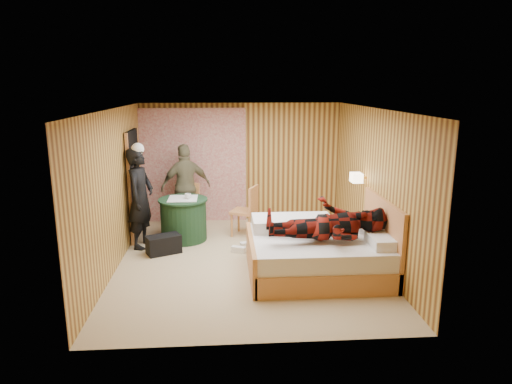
{
  "coord_description": "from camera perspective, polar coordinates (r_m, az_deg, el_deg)",
  "views": [
    {
      "loc": [
        -0.35,
        -7.13,
        2.87
      ],
      "look_at": [
        0.19,
        0.55,
        1.05
      ],
      "focal_mm": 32.0,
      "sensor_mm": 36.0,
      "label": 1
    }
  ],
  "objects": [
    {
      "name": "bed",
      "position": [
        7.18,
        8.14,
        -7.46
      ],
      "size": [
        2.17,
        1.71,
        1.17
      ],
      "color": "#D38256",
      "rests_on": "floor"
    },
    {
      "name": "wall_back",
      "position": [
        9.77,
        -1.9,
        3.74
      ],
      "size": [
        4.2,
        0.02,
        2.5
      ],
      "primitive_type": "cube",
      "color": "gold",
      "rests_on": "floor"
    },
    {
      "name": "man_at_table",
      "position": [
        9.31,
        -8.74,
        0.68
      ],
      "size": [
        1.09,
        0.73,
        1.72
      ],
      "primitive_type": "imported",
      "rotation": [
        0.0,
        0.0,
        3.47
      ],
      "color": "#6D6748",
      "rests_on": "floor"
    },
    {
      "name": "round_table",
      "position": [
        8.68,
        -9.03,
        -3.35
      ],
      "size": [
        0.91,
        0.91,
        0.81
      ],
      "color": "#1B3B1F",
      "rests_on": "floor"
    },
    {
      "name": "cup_table",
      "position": [
        8.51,
        -8.5,
        -0.52
      ],
      "size": [
        0.13,
        0.13,
        0.1
      ],
      "primitive_type": "imported",
      "rotation": [
        0.0,
        0.0,
        -0.05
      ],
      "color": "white",
      "rests_on": "round_table"
    },
    {
      "name": "nightstand",
      "position": [
        8.21,
        12.03,
        -5.29
      ],
      "size": [
        0.43,
        0.59,
        0.57
      ],
      "color": "#D38256",
      "rests_on": "floor"
    },
    {
      "name": "cup_nightstand",
      "position": [
        8.24,
        11.89,
        -2.9
      ],
      "size": [
        0.13,
        0.13,
        0.09
      ],
      "primitive_type": "imported",
      "rotation": [
        0.0,
        0.0,
        0.39
      ],
      "color": "white",
      "rests_on": "nightstand"
    },
    {
      "name": "sneaker_right",
      "position": [
        8.22,
        -1.02,
        -6.68
      ],
      "size": [
        0.3,
        0.18,
        0.12
      ],
      "primitive_type": "cube",
      "rotation": [
        0.0,
        0.0,
        0.25
      ],
      "color": "white",
      "rests_on": "floor"
    },
    {
      "name": "curtain",
      "position": [
        9.73,
        -7.78,
        3.28
      ],
      "size": [
        2.2,
        0.08,
        2.4
      ],
      "primitive_type": "cube",
      "color": "beige",
      "rests_on": "floor"
    },
    {
      "name": "doorway",
      "position": [
        8.89,
        -14.99,
        0.86
      ],
      "size": [
        0.06,
        0.9,
        2.05
      ],
      "primitive_type": "cube",
      "color": "black",
      "rests_on": "floor"
    },
    {
      "name": "sneaker_left",
      "position": [
        8.04,
        -2.18,
        -7.21
      ],
      "size": [
        0.27,
        0.19,
        0.11
      ],
      "primitive_type": "cube",
      "rotation": [
        0.0,
        0.0,
        -0.41
      ],
      "color": "white",
      "rests_on": "floor"
    },
    {
      "name": "man_on_bed",
      "position": [
        6.77,
        8.99,
        -2.75
      ],
      "size": [
        0.86,
        0.67,
        1.77
      ],
      "primitive_type": "imported",
      "rotation": [
        0.0,
        1.57,
        0.0
      ],
      "color": "#69110A",
      "rests_on": "bed"
    },
    {
      "name": "wall_right",
      "position": [
        7.71,
        14.63,
        0.74
      ],
      "size": [
        0.02,
        5.0,
        2.5
      ],
      "primitive_type": "cube",
      "color": "gold",
      "rests_on": "floor"
    },
    {
      "name": "chair_near",
      "position": [
        8.76,
        -1.02,
        -1.9
      ],
      "size": [
        0.59,
        0.59,
        0.99
      ],
      "rotation": [
        0.0,
        0.0,
        -1.98
      ],
      "color": "#D38256",
      "rests_on": "floor"
    },
    {
      "name": "floor",
      "position": [
        7.69,
        -1.11,
        -8.6
      ],
      "size": [
        4.2,
        5.0,
        0.01
      ],
      "primitive_type": "cube",
      "color": "tan",
      "rests_on": "ground"
    },
    {
      "name": "wall_left",
      "position": [
        7.52,
        -17.35,
        0.24
      ],
      "size": [
        0.02,
        5.0,
        2.5
      ],
      "primitive_type": "cube",
      "color": "gold",
      "rests_on": "floor"
    },
    {
      "name": "book_upper",
      "position": [
        8.08,
        12.23,
        -3.37
      ],
      "size": [
        0.26,
        0.28,
        0.02
      ],
      "primitive_type": "imported",
      "rotation": [
        0.0,
        0.0,
        -0.57
      ],
      "color": "white",
      "rests_on": "nightstand"
    },
    {
      "name": "book_lower",
      "position": [
        8.08,
        12.22,
        -3.5
      ],
      "size": [
        0.18,
        0.24,
        0.02
      ],
      "primitive_type": "imported",
      "rotation": [
        0.0,
        0.0,
        -0.08
      ],
      "color": "white",
      "rests_on": "nightstand"
    },
    {
      "name": "wall_lamp",
      "position": [
        8.07,
        12.46,
        1.77
      ],
      "size": [
        0.26,
        0.24,
        0.16
      ],
      "color": "gold",
      "rests_on": "wall_right"
    },
    {
      "name": "ceiling",
      "position": [
        7.15,
        -1.2,
        10.33
      ],
      "size": [
        4.2,
        5.0,
        0.01
      ],
      "primitive_type": "cube",
      "color": "silver",
      "rests_on": "wall_back"
    },
    {
      "name": "duffel_bag",
      "position": [
        8.13,
        -11.47,
        -6.44
      ],
      "size": [
        0.65,
        0.52,
        0.32
      ],
      "primitive_type": "cube",
      "rotation": [
        0.0,
        0.0,
        0.44
      ],
      "color": "black",
      "rests_on": "floor"
    },
    {
      "name": "chair_far",
      "position": [
        9.33,
        -8.51,
        -1.32
      ],
      "size": [
        0.55,
        0.55,
        0.93
      ],
      "rotation": [
        0.0,
        0.0,
        -0.39
      ],
      "color": "#D38256",
      "rests_on": "floor"
    },
    {
      "name": "woman_standing",
      "position": [
        8.35,
        -14.23,
        -0.74
      ],
      "size": [
        0.58,
        0.75,
        1.81
      ],
      "primitive_type": "imported",
      "rotation": [
        0.0,
        0.0,
        1.32
      ],
      "color": "black",
      "rests_on": "floor"
    }
  ]
}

